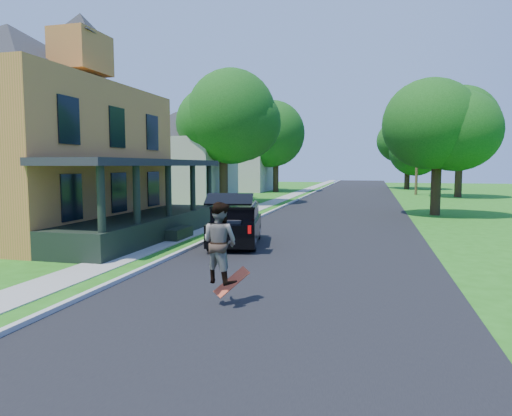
# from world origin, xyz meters

# --- Properties ---
(ground) EXTENTS (140.00, 140.00, 0.00)m
(ground) POSITION_xyz_m (0.00, 0.00, 0.00)
(ground) COLOR #246514
(ground) RESTS_ON ground
(street) EXTENTS (8.00, 120.00, 0.02)m
(street) POSITION_xyz_m (0.00, 20.00, 0.00)
(street) COLOR black
(street) RESTS_ON ground
(curb) EXTENTS (0.15, 120.00, 0.12)m
(curb) POSITION_xyz_m (-4.05, 20.00, 0.00)
(curb) COLOR #A8A8A2
(curb) RESTS_ON ground
(sidewalk) EXTENTS (1.30, 120.00, 0.03)m
(sidewalk) POSITION_xyz_m (-5.60, 20.00, 0.00)
(sidewalk) COLOR #9C9D94
(sidewalk) RESTS_ON ground
(front_walk) EXTENTS (6.50, 1.20, 0.03)m
(front_walk) POSITION_xyz_m (-9.50, 6.00, 0.00)
(front_walk) COLOR #9C9D94
(front_walk) RESTS_ON ground
(main_house) EXTENTS (15.56, 15.56, 10.10)m
(main_house) POSITION_xyz_m (-12.80, 5.99, 4.92)
(main_house) COLOR #D1783D
(main_house) RESTS_ON ground
(neighbor_house_mid) EXTENTS (12.78, 12.78, 8.30)m
(neighbor_house_mid) POSITION_xyz_m (-13.50, 24.00, 4.19)
(neighbor_house_mid) COLOR #A5A192
(neighbor_house_mid) RESTS_ON ground
(neighbor_house_far) EXTENTS (12.78, 12.78, 8.30)m
(neighbor_house_far) POSITION_xyz_m (-13.50, 40.00, 4.19)
(neighbor_house_far) COLOR #A5A192
(neighbor_house_far) RESTS_ON ground
(black_suv) EXTENTS (2.34, 4.48, 1.99)m
(black_suv) POSITION_xyz_m (-2.81, 5.24, 0.76)
(black_suv) COLOR black
(black_suv) RESTS_ON ground
(skateboarder) EXTENTS (0.97, 0.87, 1.65)m
(skateboarder) POSITION_xyz_m (-1.00, -1.81, 1.33)
(skateboarder) COLOR black
(skateboarder) RESTS_ON ground
(skateboard) EXTENTS (0.67, 0.61, 0.58)m
(skateboard) POSITION_xyz_m (-0.81, -1.61, 0.45)
(skateboard) COLOR #B42F0F
(skateboard) RESTS_ON ground
(tree_left_mid) EXTENTS (8.04, 7.78, 10.17)m
(tree_left_mid) POSITION_xyz_m (-8.87, 21.91, 6.70)
(tree_left_mid) COLOR black
(tree_left_mid) RESTS_ON ground
(tree_left_far) EXTENTS (8.94, 9.06, 9.90)m
(tree_left_far) POSITION_xyz_m (-8.36, 38.55, 6.12)
(tree_left_far) COLOR black
(tree_left_far) RESTS_ON ground
(tree_right_near) EXTENTS (6.07, 5.78, 8.39)m
(tree_right_near) POSITION_xyz_m (5.50, 17.84, 5.52)
(tree_right_near) COLOR black
(tree_right_near) RESTS_ON ground
(tree_right_mid) EXTENTS (7.32, 7.15, 10.81)m
(tree_right_mid) POSITION_xyz_m (9.50, 34.46, 6.99)
(tree_right_mid) COLOR black
(tree_right_mid) RESTS_ON ground
(tree_right_far) EXTENTS (8.16, 8.32, 9.58)m
(tree_right_far) POSITION_xyz_m (6.00, 48.36, 5.95)
(tree_right_far) COLOR black
(tree_right_far) RESTS_ON ground
(utility_pole_far) EXTENTS (1.62, 0.43, 10.43)m
(utility_pole_far) POSITION_xyz_m (6.13, 37.04, 5.36)
(utility_pole_far) COLOR #44371F
(utility_pole_far) RESTS_ON ground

